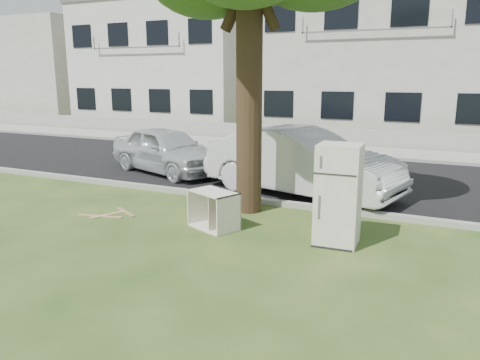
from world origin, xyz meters
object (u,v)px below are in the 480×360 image
at_px(car_center, 301,162).
at_px(car_left, 166,150).
at_px(fridge, 338,195).
at_px(cabinet, 214,210).

relative_size(car_center, car_left, 1.22).
distance_m(fridge, car_left, 7.28).
height_order(cabinet, car_left, car_left).
distance_m(cabinet, car_center, 3.34).
height_order(fridge, cabinet, fridge).
bearing_deg(cabinet, fridge, 27.47).
relative_size(fridge, cabinet, 1.88).
height_order(cabinet, car_center, car_center).
relative_size(fridge, car_left, 0.43).
height_order(car_center, car_left, car_center).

